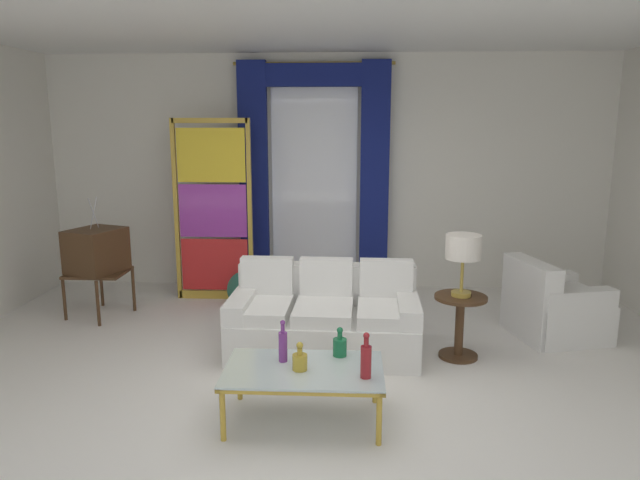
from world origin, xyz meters
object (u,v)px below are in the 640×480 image
(armchair_white, at_px, (552,309))
(peacock_figurine, at_px, (244,291))
(round_side_table, at_px, (460,321))
(bottle_ruby_flask, at_px, (366,360))
(stained_glass_divider, at_px, (213,214))
(bottle_amber_squat, at_px, (340,346))
(bottle_blue_decanter, at_px, (300,360))
(vintage_tv, at_px, (96,253))
(table_lamp_brass, at_px, (463,250))
(bottle_crystal_tall, at_px, (283,345))
(couch_white_long, at_px, (325,319))
(coffee_table, at_px, (304,373))

(armchair_white, bearing_deg, peacock_figurine, 167.68)
(peacock_figurine, bearing_deg, round_side_table, -30.35)
(bottle_ruby_flask, relative_size, stained_glass_divider, 0.15)
(round_side_table, bearing_deg, bottle_ruby_flask, -123.11)
(bottle_amber_squat, relative_size, peacock_figurine, 0.38)
(bottle_blue_decanter, relative_size, round_side_table, 0.35)
(bottle_blue_decanter, xyz_separation_m, round_side_table, (1.37, 1.28, -0.13))
(vintage_tv, relative_size, table_lamp_brass, 2.36)
(table_lamp_brass, bearing_deg, bottle_crystal_tall, -143.15)
(vintage_tv, xyz_separation_m, round_side_table, (3.84, -1.00, -0.37))
(armchair_white, distance_m, table_lamp_brass, 1.41)
(stained_glass_divider, bearing_deg, peacock_figurine, -42.72)
(bottle_amber_squat, xyz_separation_m, round_side_table, (1.09, 1.00, -0.13))
(bottle_crystal_tall, xyz_separation_m, bottle_ruby_flask, (0.61, -0.25, 0.00))
(bottle_crystal_tall, bearing_deg, bottle_blue_decanter, -46.70)
(bottle_blue_decanter, distance_m, stained_glass_divider, 3.31)
(vintage_tv, height_order, round_side_table, vintage_tv)
(couch_white_long, bearing_deg, bottle_ruby_flask, -76.86)
(table_lamp_brass, bearing_deg, armchair_white, 30.06)
(bottle_ruby_flask, xyz_separation_m, vintage_tv, (-2.94, 2.38, 0.19))
(bottle_amber_squat, bearing_deg, bottle_ruby_flask, -63.47)
(stained_glass_divider, height_order, round_side_table, stained_glass_divider)
(bottle_amber_squat, bearing_deg, stained_glass_divider, 120.32)
(bottle_crystal_tall, height_order, table_lamp_brass, table_lamp_brass)
(couch_white_long, height_order, table_lamp_brass, table_lamp_brass)
(bottle_crystal_tall, relative_size, peacock_figurine, 0.53)
(coffee_table, relative_size, peacock_figurine, 1.91)
(bottle_ruby_flask, bearing_deg, peacock_figurine, 116.63)
(couch_white_long, relative_size, armchair_white, 1.81)
(couch_white_long, distance_m, vintage_tv, 2.76)
(coffee_table, relative_size, table_lamp_brass, 2.01)
(armchair_white, bearing_deg, coffee_table, -142.25)
(bottle_crystal_tall, relative_size, bottle_amber_squat, 1.40)
(coffee_table, distance_m, bottle_crystal_tall, 0.26)
(bottle_ruby_flask, bearing_deg, armchair_white, 45.63)
(peacock_figurine, distance_m, table_lamp_brass, 2.74)
(couch_white_long, xyz_separation_m, coffee_table, (-0.09, -1.37, 0.07))
(vintage_tv, relative_size, round_side_table, 2.26)
(coffee_table, distance_m, table_lamp_brass, 1.95)
(bottle_crystal_tall, distance_m, bottle_ruby_flask, 0.66)
(vintage_tv, relative_size, armchair_white, 1.37)
(table_lamp_brass, bearing_deg, bottle_ruby_flask, -123.11)
(coffee_table, xyz_separation_m, bottle_blue_decanter, (-0.03, -0.03, 0.11))
(coffee_table, height_order, bottle_ruby_flask, bottle_ruby_flask)
(couch_white_long, distance_m, bottle_ruby_flask, 1.56)
(bottle_crystal_tall, height_order, peacock_figurine, bottle_crystal_tall)
(bottle_blue_decanter, height_order, armchair_white, armchair_white)
(bottle_blue_decanter, distance_m, vintage_tv, 3.37)
(armchair_white, bearing_deg, bottle_blue_decanter, -142.07)
(peacock_figurine, bearing_deg, bottle_ruby_flask, -63.37)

